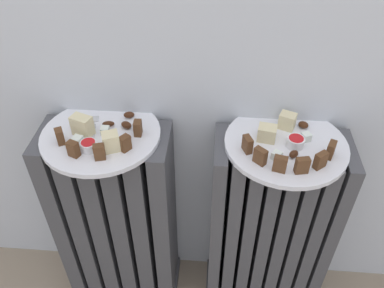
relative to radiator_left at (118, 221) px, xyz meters
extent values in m
cube|color=#47474C|center=(0.00, 0.00, -0.30)|extent=(0.34, 0.16, 0.03)
cube|color=#47474C|center=(-0.14, 0.00, 0.02)|extent=(0.04, 0.16, 0.61)
cube|color=#47474C|center=(-0.09, 0.00, 0.02)|extent=(0.04, 0.16, 0.61)
cube|color=#47474C|center=(-0.03, 0.00, 0.02)|extent=(0.04, 0.16, 0.61)
cube|color=#47474C|center=(0.03, 0.00, 0.02)|extent=(0.04, 0.16, 0.61)
cube|color=#47474C|center=(0.09, 0.00, 0.02)|extent=(0.04, 0.16, 0.61)
cube|color=#47474C|center=(0.14, 0.00, 0.02)|extent=(0.04, 0.16, 0.61)
cube|color=#47474C|center=(0.44, 0.00, -0.30)|extent=(0.34, 0.16, 0.03)
cube|color=#47474C|center=(0.29, 0.00, 0.02)|extent=(0.03, 0.16, 0.61)
cube|color=#47474C|center=(0.33, 0.00, 0.02)|extent=(0.03, 0.16, 0.61)
cube|color=#47474C|center=(0.38, 0.00, 0.02)|extent=(0.03, 0.16, 0.61)
cube|color=#47474C|center=(0.42, 0.00, 0.02)|extent=(0.03, 0.16, 0.61)
cube|color=#47474C|center=(0.46, 0.00, 0.02)|extent=(0.03, 0.16, 0.61)
cube|color=#47474C|center=(0.51, 0.00, 0.02)|extent=(0.03, 0.16, 0.61)
cube|color=#47474C|center=(0.55, 0.00, 0.02)|extent=(0.03, 0.16, 0.61)
cube|color=#47474C|center=(0.59, 0.00, 0.02)|extent=(0.03, 0.16, 0.61)
cylinder|color=white|center=(0.00, 0.00, 0.33)|extent=(0.29, 0.29, 0.01)
cylinder|color=white|center=(0.44, 0.00, 0.33)|extent=(0.29, 0.29, 0.01)
cube|color=#56351E|center=(-0.08, -0.04, 0.35)|extent=(0.03, 0.03, 0.04)
cube|color=#56351E|center=(-0.04, -0.08, 0.35)|extent=(0.03, 0.03, 0.04)
cube|color=#56351E|center=(0.02, -0.09, 0.35)|extent=(0.03, 0.02, 0.04)
cube|color=#56351E|center=(0.07, -0.06, 0.35)|extent=(0.03, 0.03, 0.04)
cube|color=#56351E|center=(0.09, 0.00, 0.35)|extent=(0.02, 0.02, 0.04)
cube|color=beige|center=(0.04, -0.06, 0.36)|extent=(0.05, 0.04, 0.04)
cube|color=beige|center=(-0.04, -0.01, 0.36)|extent=(0.06, 0.04, 0.05)
cube|color=white|center=(0.01, 0.00, 0.35)|extent=(0.02, 0.02, 0.02)
cube|color=white|center=(-0.04, -0.05, 0.35)|extent=(0.03, 0.03, 0.02)
ellipsoid|color=#3D1E0F|center=(0.06, 0.03, 0.34)|extent=(0.03, 0.03, 0.02)
ellipsoid|color=#3D1E0F|center=(0.06, 0.07, 0.34)|extent=(0.03, 0.02, 0.02)
ellipsoid|color=#3D1E0F|center=(0.07, -0.02, 0.34)|extent=(0.03, 0.03, 0.02)
ellipsoid|color=#3D1E0F|center=(0.01, 0.03, 0.34)|extent=(0.03, 0.02, 0.01)
cylinder|color=white|center=(-0.01, -0.06, 0.35)|extent=(0.04, 0.04, 0.02)
cylinder|color=red|center=(-0.01, -0.06, 0.35)|extent=(0.03, 0.03, 0.01)
cube|color=#56351E|center=(0.35, -0.04, 0.36)|extent=(0.02, 0.03, 0.04)
cube|color=#56351E|center=(0.38, -0.07, 0.36)|extent=(0.03, 0.03, 0.04)
cube|color=#56351E|center=(0.42, -0.10, 0.36)|extent=(0.03, 0.02, 0.04)
cube|color=#56351E|center=(0.46, -0.10, 0.36)|extent=(0.03, 0.02, 0.04)
cube|color=#56351E|center=(0.50, -0.08, 0.36)|extent=(0.03, 0.03, 0.04)
cube|color=#56351E|center=(0.53, -0.04, 0.36)|extent=(0.03, 0.03, 0.04)
cube|color=beige|center=(0.40, 0.01, 0.35)|extent=(0.05, 0.04, 0.04)
cube|color=beige|center=(0.45, 0.06, 0.36)|extent=(0.05, 0.04, 0.04)
cube|color=white|center=(0.49, 0.01, 0.35)|extent=(0.03, 0.03, 0.02)
cube|color=white|center=(0.41, -0.06, 0.35)|extent=(0.03, 0.03, 0.02)
ellipsoid|color=#3D1E0F|center=(0.49, 0.06, 0.34)|extent=(0.03, 0.03, 0.02)
ellipsoid|color=#3D1E0F|center=(0.45, -0.05, 0.34)|extent=(0.03, 0.03, 0.02)
cylinder|color=white|center=(0.46, -0.01, 0.35)|extent=(0.04, 0.04, 0.02)
cylinder|color=red|center=(0.46, -0.01, 0.35)|extent=(0.03, 0.03, 0.01)
cube|color=#B7B7BC|center=(-0.02, -0.01, 0.34)|extent=(0.02, 0.07, 0.00)
cube|color=#B7B7BC|center=(-0.03, 0.05, 0.34)|extent=(0.02, 0.03, 0.00)
camera|label=1|loc=(0.28, -0.72, 0.93)|focal=36.84mm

